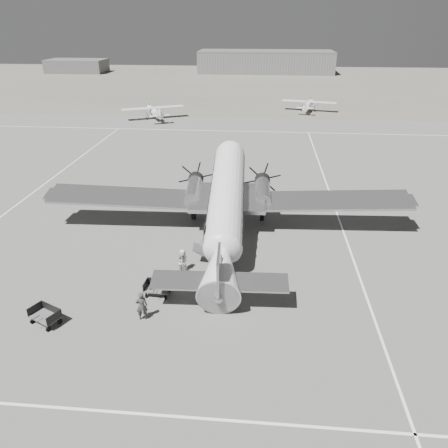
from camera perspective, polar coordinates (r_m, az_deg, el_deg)
The scene contains 16 objects.
ground at distance 32.37m, azimuth -4.50°, elevation -4.51°, with size 260.00×260.00×0.00m, color slate.
taxi_line_near at distance 21.68m, azimuth -10.95°, elevation -23.16°, with size 60.00×0.15×0.01m, color white.
taxi_line_right at distance 32.72m, azimuth 16.81°, elevation -5.27°, with size 0.15×80.00×0.01m, color white.
taxi_line_left at distance 46.96m, azimuth -24.65°, elevation 2.96°, with size 0.15×60.00×0.01m, color white.
taxi_line_horizon at distance 69.69m, azimuth 0.90°, elevation 12.05°, with size 90.00×0.15×0.01m, color white.
grass_infield at distance 123.78m, azimuth 2.92°, elevation 17.91°, with size 260.00×90.00×0.01m, color #625F53.
hangar_main at distance 148.18m, azimuth 5.47°, elevation 20.35°, with size 42.00×14.00×6.60m.
shed_secondary at distance 155.38m, azimuth -18.64°, elevation 18.98°, with size 18.00×10.00×4.00m, color #505050.
dc3_airliner at distance 33.93m, azimuth 0.30°, elevation 2.51°, with size 30.44×21.12×5.80m, color #A7A7A9, non-canonical shape.
light_plane_left at distance 78.81m, azimuth -9.09°, elevation 14.15°, with size 10.90×8.84×2.26m, color silver, non-canonical shape.
light_plane_right at distance 86.16m, azimuth 10.95°, elevation 14.92°, with size 10.21×8.28×2.12m, color silver, non-canonical shape.
baggage_cart_near at distance 28.37m, azimuth -8.69°, elevation -8.34°, with size 1.70×1.20×0.96m, color #505050, non-canonical shape.
baggage_cart_far at distance 27.69m, azimuth -22.33°, elevation -11.09°, with size 1.79×1.27×1.01m, color #505050, non-canonical shape.
ground_crew at distance 26.23m, azimuth -10.70°, elevation -10.47°, with size 0.67×0.44×1.84m, color #323232.
ramp_agent at distance 30.45m, azimuth -5.44°, elevation -5.04°, with size 0.71×0.56×1.47m, color #B7B7B4.
passenger at distance 30.61m, azimuth -5.38°, elevation -4.69°, with size 0.79×0.51×1.61m, color #B2B3B0.
Camera 1 is at (5.03, -27.62, 16.10)m, focal length 35.00 mm.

